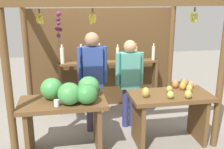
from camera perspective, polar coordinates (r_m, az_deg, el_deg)
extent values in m
plane|color=gray|center=(4.96, -0.39, -10.53)|extent=(12.00, 12.00, 0.00)
cylinder|color=brown|center=(3.66, -20.83, -2.73)|extent=(0.10, 0.10, 2.22)
cylinder|color=brown|center=(4.22, 21.83, -0.42)|extent=(0.10, 0.10, 2.22)
cylinder|color=brown|center=(5.47, -17.42, 3.65)|extent=(0.10, 0.10, 2.22)
cylinder|color=brown|center=(5.85, 12.23, 4.82)|extent=(0.10, 0.10, 2.22)
cube|color=brown|center=(3.49, 2.26, 15.00)|extent=(3.01, 0.12, 0.12)
cube|color=brown|center=(4.42, -20.06, 14.34)|extent=(0.12, 1.99, 0.12)
cube|color=brown|center=(4.88, 17.26, 14.68)|extent=(0.12, 1.99, 0.12)
cube|color=#52381E|center=(5.52, -2.11, 3.32)|extent=(2.91, 0.04, 2.00)
cylinder|color=brown|center=(3.94, 16.91, 12.88)|extent=(0.02, 0.02, 0.06)
ellipsoid|color=#D1CC4C|center=(3.97, 17.22, 11.21)|extent=(0.04, 0.06, 0.14)
ellipsoid|color=#D1CC4C|center=(3.98, 16.92, 11.24)|extent=(0.07, 0.07, 0.14)
ellipsoid|color=#D1CC4C|center=(3.97, 16.64, 11.36)|extent=(0.07, 0.04, 0.14)
ellipsoid|color=#D1CC4C|center=(3.96, 16.28, 11.50)|extent=(0.05, 0.05, 0.14)
ellipsoid|color=#D1CC4C|center=(3.93, 16.20, 11.52)|extent=(0.04, 0.08, 0.14)
ellipsoid|color=#D1CC4C|center=(3.93, 16.70, 11.19)|extent=(0.08, 0.07, 0.14)
ellipsoid|color=#D1CC4C|center=(3.92, 17.00, 11.12)|extent=(0.07, 0.04, 0.14)
ellipsoid|color=#D1CC4C|center=(3.94, 17.22, 11.35)|extent=(0.07, 0.08, 0.14)
cylinder|color=brown|center=(3.53, -14.97, 12.70)|extent=(0.02, 0.02, 0.06)
ellipsoid|color=gold|center=(3.53, -14.47, 11.00)|extent=(0.04, 0.07, 0.11)
ellipsoid|color=gold|center=(3.55, -14.59, 11.15)|extent=(0.07, 0.06, 0.11)
ellipsoid|color=gold|center=(3.56, -14.87, 11.37)|extent=(0.06, 0.04, 0.11)
ellipsoid|color=gold|center=(3.55, -15.21, 11.12)|extent=(0.06, 0.07, 0.11)
ellipsoid|color=gold|center=(3.52, -15.30, 11.01)|extent=(0.06, 0.07, 0.11)
ellipsoid|color=gold|center=(3.50, -15.01, 10.97)|extent=(0.07, 0.04, 0.11)
ellipsoid|color=gold|center=(3.50, -14.48, 10.83)|extent=(0.07, 0.06, 0.11)
cylinder|color=brown|center=(3.55, -4.07, 13.21)|extent=(0.02, 0.02, 0.06)
ellipsoid|color=yellow|center=(3.56, -3.63, 11.51)|extent=(0.04, 0.06, 0.11)
ellipsoid|color=yellow|center=(3.58, -3.77, 11.64)|extent=(0.07, 0.07, 0.12)
ellipsoid|color=yellow|center=(3.58, -4.14, 11.30)|extent=(0.06, 0.04, 0.12)
ellipsoid|color=yellow|center=(3.57, -4.44, 11.25)|extent=(0.05, 0.07, 0.12)
ellipsoid|color=yellow|center=(3.54, -4.51, 11.55)|extent=(0.06, 0.07, 0.12)
ellipsoid|color=yellow|center=(3.53, -4.10, 11.53)|extent=(0.08, 0.05, 0.12)
ellipsoid|color=yellow|center=(3.53, -3.73, 11.65)|extent=(0.05, 0.05, 0.12)
cylinder|color=#4C422D|center=(3.76, -11.19, 9.37)|extent=(0.01, 0.01, 0.55)
sphere|color=#601E42|center=(3.74, -11.10, 12.35)|extent=(0.07, 0.07, 0.07)
sphere|color=#511938|center=(3.75, -11.19, 11.28)|extent=(0.06, 0.06, 0.06)
sphere|color=#601E42|center=(3.73, -11.08, 10.47)|extent=(0.06, 0.06, 0.06)
sphere|color=#511938|center=(3.76, -11.41, 9.38)|extent=(0.06, 0.06, 0.06)
sphere|color=#511938|center=(3.78, -10.72, 9.26)|extent=(0.06, 0.06, 0.06)
sphere|color=#511938|center=(3.75, -11.09, 8.00)|extent=(0.06, 0.06, 0.06)
cube|color=brown|center=(3.93, -10.27, -5.84)|extent=(1.22, 0.64, 0.06)
cube|color=brown|center=(4.14, -16.91, -11.29)|extent=(0.06, 0.58, 0.74)
cube|color=brown|center=(4.12, -3.05, -10.64)|extent=(0.06, 0.58, 0.74)
ellipsoid|color=#429347|center=(4.01, -4.88, -2.48)|extent=(0.35, 0.35, 0.30)
ellipsoid|color=#429347|center=(3.97, -12.50, -2.93)|extent=(0.43, 0.43, 0.31)
ellipsoid|color=#38843D|center=(3.74, -5.38, -4.06)|extent=(0.41, 0.41, 0.28)
ellipsoid|color=#429347|center=(3.73, -8.90, -3.99)|extent=(0.44, 0.44, 0.31)
cylinder|color=white|center=(3.74, -11.51, -5.86)|extent=(0.07, 0.07, 0.09)
cube|color=brown|center=(4.23, 12.06, -4.36)|extent=(1.22, 0.64, 0.06)
cube|color=brown|center=(4.23, 5.48, -9.94)|extent=(0.06, 0.58, 0.74)
cube|color=brown|center=(4.58, 17.52, -8.57)|extent=(0.06, 0.58, 0.74)
ellipsoid|color=#B79E47|center=(4.25, 11.88, -3.01)|extent=(0.13, 0.13, 0.11)
ellipsoid|color=#B79E47|center=(4.00, 7.05, -3.72)|extent=(0.12, 0.12, 0.15)
ellipsoid|color=#A8B24C|center=(4.33, 15.83, -2.83)|extent=(0.10, 0.10, 0.12)
ellipsoid|color=gold|center=(4.41, 14.57, -2.35)|extent=(0.13, 0.13, 0.13)
ellipsoid|color=#CC7038|center=(4.47, 13.10, -2.00)|extent=(0.13, 0.13, 0.13)
ellipsoid|color=#CC7038|center=(4.54, 14.84, -1.75)|extent=(0.17, 0.17, 0.14)
ellipsoid|color=#B79E47|center=(4.07, 15.63, -4.01)|extent=(0.14, 0.14, 0.13)
ellipsoid|color=#A8B24C|center=(4.01, 12.11, -4.16)|extent=(0.12, 0.12, 0.11)
ellipsoid|color=#E07F47|center=(4.52, 16.14, -2.07)|extent=(0.12, 0.12, 0.12)
cube|color=brown|center=(5.36, -10.74, -2.91)|extent=(0.05, 0.20, 1.00)
cube|color=brown|center=(5.65, 8.85, -1.81)|extent=(0.05, 0.20, 1.00)
cube|color=brown|center=(5.29, -0.70, 2.55)|extent=(1.89, 0.22, 0.04)
cylinder|color=silver|center=(5.18, -10.36, 3.92)|extent=(0.07, 0.07, 0.30)
cylinder|color=silver|center=(5.15, -10.46, 5.86)|extent=(0.03, 0.03, 0.06)
cylinder|color=silver|center=(5.19, -6.45, 4.08)|extent=(0.08, 0.08, 0.29)
cylinder|color=silver|center=(5.16, -6.52, 6.00)|extent=(0.03, 0.03, 0.06)
cylinder|color=silver|center=(5.23, -2.63, 4.27)|extent=(0.07, 0.07, 0.30)
cylinder|color=silver|center=(5.19, -2.66, 6.19)|extent=(0.03, 0.03, 0.06)
cylinder|color=silver|center=(5.29, 1.18, 4.23)|extent=(0.06, 0.06, 0.26)
cylinder|color=silver|center=(5.25, 1.20, 5.96)|extent=(0.03, 0.03, 0.06)
cylinder|color=#D8B266|center=(5.36, 4.96, 4.42)|extent=(0.07, 0.07, 0.28)
cylinder|color=#D8B266|center=(5.33, 5.01, 6.19)|extent=(0.03, 0.03, 0.06)
cylinder|color=silver|center=(5.47, 8.63, 4.48)|extent=(0.06, 0.06, 0.27)
cylinder|color=silver|center=(5.44, 8.71, 6.16)|extent=(0.03, 0.03, 0.06)
cylinder|color=#40384C|center=(4.62, -4.67, -7.24)|extent=(0.11, 0.11, 0.79)
cylinder|color=#40384C|center=(4.64, -3.19, -7.15)|extent=(0.11, 0.11, 0.79)
cube|color=#2D428C|center=(4.39, -4.11, 1.53)|extent=(0.32, 0.19, 0.67)
cylinder|color=#2D428C|center=(4.37, -6.73, 1.83)|extent=(0.08, 0.08, 0.60)
cylinder|color=#2D428C|center=(4.41, -1.53, 2.07)|extent=(0.08, 0.08, 0.60)
sphere|color=#997051|center=(4.30, -4.23, 7.30)|extent=(0.23, 0.23, 0.23)
cylinder|color=navy|center=(4.78, 2.84, -6.83)|extent=(0.11, 0.11, 0.72)
cylinder|color=navy|center=(4.81, 4.24, -6.73)|extent=(0.11, 0.11, 0.72)
cube|color=teal|center=(4.58, 3.69, 0.86)|extent=(0.32, 0.19, 0.61)
cylinder|color=teal|center=(4.53, 1.24, 1.11)|extent=(0.08, 0.08, 0.55)
cylinder|color=teal|center=(4.62, 6.11, 1.33)|extent=(0.08, 0.08, 0.55)
sphere|color=tan|center=(4.49, 3.78, 5.87)|extent=(0.21, 0.21, 0.21)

